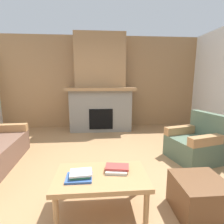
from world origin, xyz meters
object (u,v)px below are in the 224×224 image
Objects in this scene: fireplace at (100,89)px; armchair at (196,144)px; coffee_table at (101,179)px; ottoman at (199,197)px.

armchair is (1.69, -2.16, -0.87)m from fireplace.
armchair is at bearing 33.38° from coffee_table.
fireplace is 3.71m from ottoman.
armchair is 0.92× the size of coffee_table.
ottoman is at bearing -118.25° from armchair.
armchair is at bearing -51.88° from fireplace.
fireplace reaches higher than armchair.
coffee_table is 1.92× the size of ottoman.
fireplace is at bearing 89.13° from coffee_table.
coffee_table is at bearing -146.62° from armchair.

